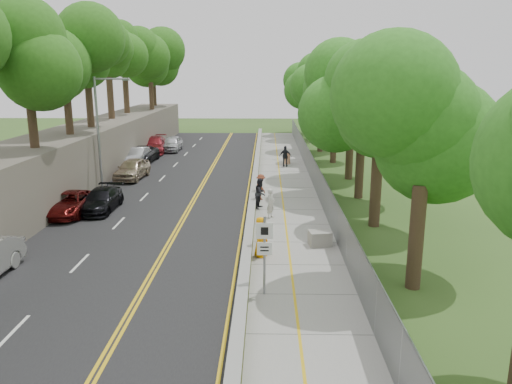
% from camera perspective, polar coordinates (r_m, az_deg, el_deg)
% --- Properties ---
extents(ground, '(140.00, 140.00, 0.00)m').
position_cam_1_polar(ground, '(22.33, -1.73, -8.37)').
color(ground, '#33511E').
rests_on(ground, ground).
extents(road, '(11.20, 66.00, 0.04)m').
position_cam_1_polar(road, '(37.21, -8.89, 0.53)').
color(road, black).
rests_on(road, ground).
extents(sidewalk, '(4.20, 66.00, 0.05)m').
position_cam_1_polar(sidewalk, '(36.66, 3.44, 0.48)').
color(sidewalk, gray).
rests_on(sidewalk, ground).
extents(jersey_barrier, '(0.42, 66.00, 0.60)m').
position_cam_1_polar(jersey_barrier, '(36.58, -0.16, 0.92)').
color(jersey_barrier, '#ABC922').
rests_on(jersey_barrier, ground).
extents(rock_embankment, '(5.00, 66.00, 4.00)m').
position_cam_1_polar(rock_embankment, '(39.07, -20.80, 3.39)').
color(rock_embankment, '#595147').
rests_on(rock_embankment, ground).
extents(chainlink_fence, '(0.04, 66.00, 2.00)m').
position_cam_1_polar(chainlink_fence, '(36.60, 6.75, 1.95)').
color(chainlink_fence, slate).
rests_on(chainlink_fence, ground).
extents(trees_embankment, '(6.40, 66.00, 13.00)m').
position_cam_1_polar(trees_embankment, '(38.42, -21.19, 15.96)').
color(trees_embankment, '#31731B').
rests_on(trees_embankment, rock_embankment).
extents(trees_fenceside, '(7.00, 66.00, 14.00)m').
position_cam_1_polar(trees_fenceside, '(36.18, 10.80, 11.26)').
color(trees_fenceside, '#388A24').
rests_on(trees_fenceside, ground).
extents(streetlight, '(2.52, 0.22, 8.00)m').
position_cam_1_polar(streetlight, '(36.74, -17.29, 7.23)').
color(streetlight, gray).
rests_on(streetlight, ground).
extents(signpost, '(0.62, 0.09, 3.10)m').
position_cam_1_polar(signpost, '(18.79, 0.98, -6.30)').
color(signpost, gray).
rests_on(signpost, sidewalk).
extents(construction_barrel, '(0.59, 0.59, 0.98)m').
position_cam_1_polar(construction_barrel, '(46.00, 3.56, 3.84)').
color(construction_barrel, orange).
rests_on(construction_barrel, sidewalk).
extents(concrete_block, '(1.18, 0.96, 0.71)m').
position_cam_1_polar(concrete_block, '(24.73, 7.32, -5.25)').
color(concrete_block, gray).
rests_on(concrete_block, sidewalk).
extents(car_2, '(2.24, 4.80, 1.33)m').
position_cam_1_polar(car_2, '(31.67, -20.53, -1.24)').
color(car_2, '#550E0D').
rests_on(car_2, road).
extents(car_3, '(1.87, 4.57, 1.32)m').
position_cam_1_polar(car_3, '(31.92, -17.29, -0.87)').
color(car_3, black).
rests_on(car_3, road).
extents(car_4, '(2.23, 4.84, 1.61)m').
position_cam_1_polar(car_4, '(40.65, -13.97, 2.59)').
color(car_4, tan).
rests_on(car_4, road).
extents(car_5, '(1.83, 5.05, 1.66)m').
position_cam_1_polar(car_5, '(45.95, -13.60, 3.89)').
color(car_5, '#B3B4BB').
rests_on(car_5, road).
extents(car_6, '(2.62, 5.49, 1.51)m').
position_cam_1_polar(car_6, '(47.69, -13.05, 4.18)').
color(car_6, black).
rests_on(car_6, road).
extents(car_7, '(2.84, 5.94, 1.67)m').
position_cam_1_polar(car_7, '(53.22, -11.56, 5.30)').
color(car_7, maroon).
rests_on(car_7, road).
extents(car_8, '(1.89, 4.64, 1.58)m').
position_cam_1_polar(car_8, '(54.21, -9.59, 5.49)').
color(car_8, silver).
rests_on(car_8, road).
extents(painter_0, '(0.91, 1.08, 1.88)m').
position_cam_1_polar(painter_0, '(22.90, 0.56, -5.15)').
color(painter_0, '#F79804').
rests_on(painter_0, sidewalk).
extents(painter_1, '(0.64, 0.75, 1.74)m').
position_cam_1_polar(painter_1, '(28.86, 1.70, -1.31)').
color(painter_1, beige).
rests_on(painter_1, sidewalk).
extents(painter_2, '(0.98, 1.10, 1.88)m').
position_cam_1_polar(painter_2, '(30.97, 0.52, -0.13)').
color(painter_2, black).
rests_on(painter_2, sidewalk).
extents(painter_3, '(1.00, 1.26, 1.70)m').
position_cam_1_polar(painter_3, '(33.03, 0.56, 0.59)').
color(painter_3, brown).
rests_on(painter_3, sidewalk).
extents(person_far, '(1.16, 0.66, 1.86)m').
position_cam_1_polar(person_far, '(44.53, 3.38, 4.09)').
color(person_far, black).
rests_on(person_far, sidewalk).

